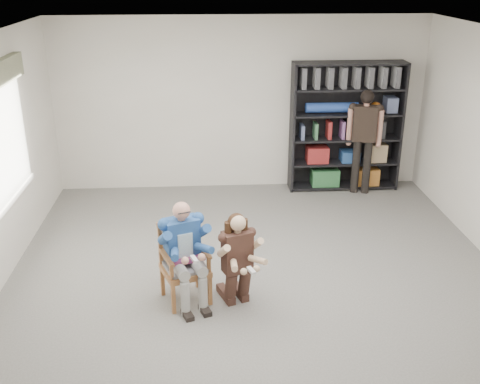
{
  "coord_description": "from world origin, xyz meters",
  "views": [
    {
      "loc": [
        -0.59,
        -5.43,
        3.51
      ],
      "look_at": [
        -0.2,
        0.6,
        1.05
      ],
      "focal_mm": 42.0,
      "sensor_mm": 36.0,
      "label": 1
    }
  ],
  "objects_px": {
    "armchair": "(185,264)",
    "seated_man": "(185,253)",
    "bookshelf": "(346,127)",
    "kneeling_woman": "(238,261)",
    "standing_man": "(363,143)"
  },
  "relations": [
    {
      "from": "armchair",
      "to": "standing_man",
      "type": "xyz_separation_m",
      "value": [
        2.79,
        3.05,
        0.4
      ]
    },
    {
      "from": "kneeling_woman",
      "to": "seated_man",
      "type": "bearing_deg",
      "value": 147.9
    },
    {
      "from": "bookshelf",
      "to": "standing_man",
      "type": "bearing_deg",
      "value": -43.37
    },
    {
      "from": "seated_man",
      "to": "kneeling_woman",
      "type": "xyz_separation_m",
      "value": [
        0.58,
        -0.12,
        -0.05
      ]
    },
    {
      "from": "bookshelf",
      "to": "armchair",
      "type": "bearing_deg",
      "value": -127.82
    },
    {
      "from": "bookshelf",
      "to": "standing_man",
      "type": "relative_size",
      "value": 1.23
    },
    {
      "from": "armchair",
      "to": "seated_man",
      "type": "xyz_separation_m",
      "value": [
        0.0,
        0.0,
        0.14
      ]
    },
    {
      "from": "kneeling_woman",
      "to": "standing_man",
      "type": "distance_m",
      "value": 3.87
    },
    {
      "from": "kneeling_woman",
      "to": "bookshelf",
      "type": "bearing_deg",
      "value": 39.56
    },
    {
      "from": "seated_man",
      "to": "standing_man",
      "type": "relative_size",
      "value": 0.7
    },
    {
      "from": "bookshelf",
      "to": "standing_man",
      "type": "distance_m",
      "value": 0.39
    },
    {
      "from": "kneeling_woman",
      "to": "standing_man",
      "type": "height_order",
      "value": "standing_man"
    },
    {
      "from": "bookshelf",
      "to": "seated_man",
      "type": "bearing_deg",
      "value": -127.82
    },
    {
      "from": "armchair",
      "to": "seated_man",
      "type": "relative_size",
      "value": 0.77
    },
    {
      "from": "bookshelf",
      "to": "kneeling_woman",
      "type": "bearing_deg",
      "value": -120.04
    }
  ]
}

